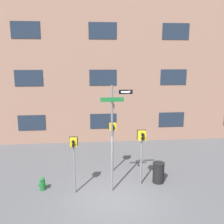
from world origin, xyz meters
name	(u,v)px	position (x,y,z in m)	size (l,w,h in m)	color
ground_plane	(114,200)	(0.00, 0.00, 0.00)	(60.00, 60.00, 0.00)	#515154
building_facade	(103,55)	(0.00, 7.69, 5.95)	(24.00, 0.63, 11.90)	#936B56
street_sign_pole	(114,130)	(0.04, 0.72, 2.75)	(1.32, 0.80, 4.64)	slate
pedestrian_signal_left	(74,151)	(-1.63, 0.71, 1.92)	(0.35, 0.40, 2.49)	slate
pedestrian_signal_right	(142,142)	(1.35, 1.18, 2.03)	(0.39, 0.40, 2.57)	slate
pedestrian_signal_across	(113,133)	(0.20, 2.69, 2.03)	(0.41, 0.40, 2.57)	slate
fire_hydrant	(43,184)	(-3.06, 1.09, 0.28)	(0.40, 0.24, 0.59)	#196028
trash_bin	(158,172)	(2.21, 1.30, 0.48)	(0.56, 0.56, 0.97)	black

